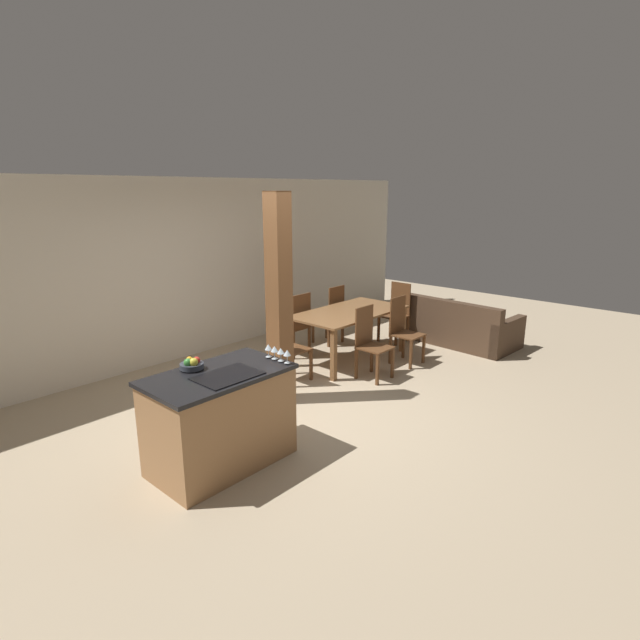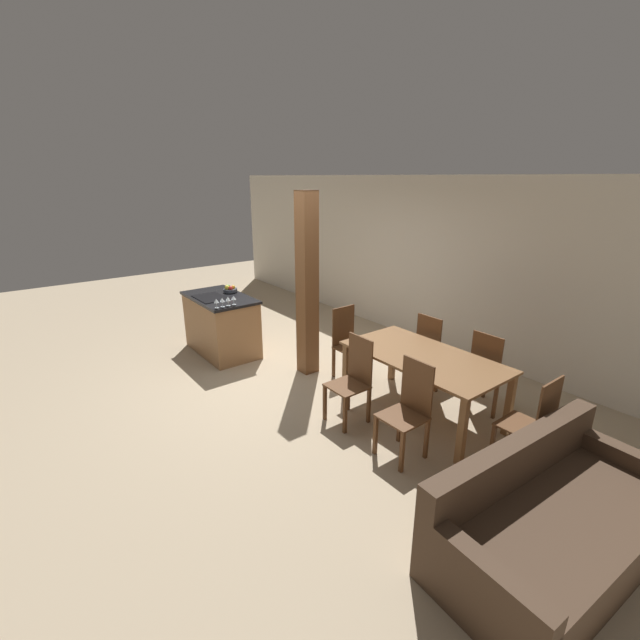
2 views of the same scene
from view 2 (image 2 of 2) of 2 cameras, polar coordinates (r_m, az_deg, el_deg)
ground_plane at (r=6.12m, az=-4.95°, el=-7.39°), size 16.00×16.00×0.00m
wall_back at (r=7.43m, az=12.79°, el=7.88°), size 11.20×0.08×2.70m
kitchen_island at (r=6.91m, az=-13.01°, el=-0.57°), size 1.32×0.76×0.93m
fruit_bowl at (r=6.95m, az=-11.93°, el=4.05°), size 0.22×0.22×0.11m
wine_glass_near at (r=6.11m, az=-13.66°, el=2.45°), size 0.07×0.07×0.13m
wine_glass_middle at (r=6.15m, az=-12.92°, el=2.59°), size 0.07×0.07×0.13m
wine_glass_far at (r=6.18m, az=-12.18°, el=2.74°), size 0.07×0.07×0.13m
wine_glass_end at (r=6.22m, az=-11.46°, el=2.88°), size 0.07×0.07×0.13m
dining_table at (r=5.03m, az=13.59°, el=-5.58°), size 1.83×0.97×0.75m
dining_chair_near_left at (r=4.88m, az=4.38°, el=-7.81°), size 0.40×0.40×0.99m
dining_chair_near_right at (r=4.38m, az=11.68°, el=-11.48°), size 0.40×0.40×0.99m
dining_chair_far_left at (r=5.83m, az=14.77°, el=-3.84°), size 0.40×0.40×0.99m
dining_chair_far_right at (r=5.42m, az=21.60°, el=-6.34°), size 0.40×0.40×0.99m
dining_chair_head_end at (r=5.91m, az=3.78°, el=-2.94°), size 0.40×0.40×0.99m
dining_chair_foot_end at (r=4.51m, az=26.49°, el=-12.28°), size 0.40×0.40×0.99m
couch at (r=3.87m, az=28.66°, el=-22.65°), size 1.07×2.09×0.78m
timber_post at (r=5.82m, az=-1.72°, el=4.50°), size 0.23×0.23×2.51m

